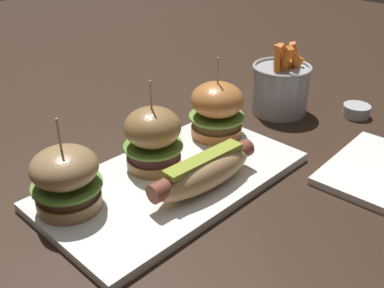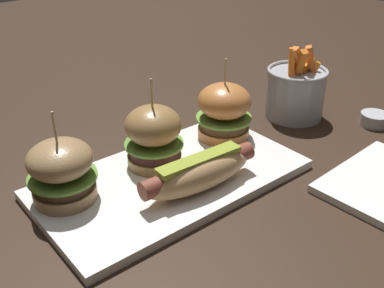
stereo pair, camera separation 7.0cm
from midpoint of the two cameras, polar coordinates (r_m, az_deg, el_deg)
ground_plane at (r=0.70m, az=0.27°, el=-4.96°), size 3.00×3.00×0.00m
platter_main at (r=0.70m, az=0.27°, el=-4.48°), size 0.41×0.22×0.01m
hot_dog at (r=0.65m, az=3.99°, el=-3.57°), size 0.19×0.06×0.05m
slider_left at (r=0.64m, az=-13.10°, el=-3.37°), size 0.10×0.10×0.13m
slider_center at (r=0.70m, az=-2.15°, el=0.94°), size 0.09×0.09×0.14m
slider_right at (r=0.79m, az=6.59°, el=4.16°), size 0.10×0.10×0.14m
fries_bucket at (r=0.92m, az=15.05°, el=6.36°), size 0.12×0.12×0.15m
sauce_ramekin at (r=0.95m, az=23.93°, el=2.86°), size 0.05×0.05×0.02m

